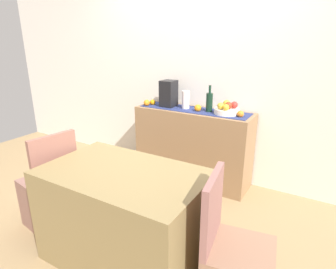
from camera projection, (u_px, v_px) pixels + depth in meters
name	position (u px, v px, depth m)	size (l,w,h in m)	color
ground_plane	(143.00, 216.00, 2.77)	(6.40, 6.40, 0.02)	#9B7E55
room_wall_rear	(198.00, 64.00, 3.30)	(6.40, 0.06, 2.70)	silver
sideboard_console	(193.00, 146.00, 3.34)	(1.35, 0.42, 0.87)	#8F6A48
table_runner	(194.00, 110.00, 3.21)	(1.27, 0.32, 0.01)	navy
fruit_bowl	(227.00, 111.00, 3.01)	(0.27, 0.27, 0.06)	white
apple_center	(227.00, 103.00, 3.05)	(0.08, 0.08, 0.08)	gold
apple_front	(229.00, 105.00, 2.96)	(0.08, 0.08, 0.08)	#B7321B
apple_rear	(226.00, 107.00, 2.91)	(0.06, 0.06, 0.06)	gold
apple_left	(234.00, 105.00, 3.00)	(0.07, 0.07, 0.07)	#AF2F28
apple_right	(221.00, 106.00, 2.95)	(0.07, 0.07, 0.07)	gold
wine_bottle	(209.00, 102.00, 3.08)	(0.07, 0.07, 0.29)	black
coffee_maker	(169.00, 94.00, 3.31)	(0.16, 0.18, 0.31)	black
ceramic_vase	(186.00, 100.00, 3.22)	(0.09, 0.09, 0.21)	silver
orange_loose_end	(153.00, 102.00, 3.44)	(0.07, 0.07, 0.07)	orange
orange_loose_near_bowl	(240.00, 114.00, 2.90)	(0.07, 0.07, 0.07)	orange
orange_loose_mid	(147.00, 103.00, 3.39)	(0.08, 0.08, 0.08)	orange
orange_loose_far	(198.00, 108.00, 3.13)	(0.08, 0.08, 0.08)	orange
dining_table	(125.00, 216.00, 2.12)	(1.18, 0.73, 0.74)	olive
chair_near_window	(51.00, 198.00, 2.56)	(0.46, 0.46, 0.90)	#8C6257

